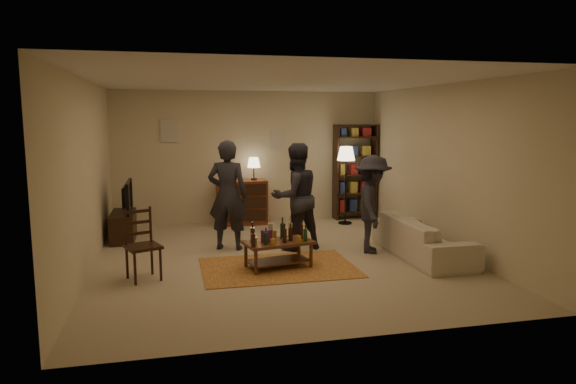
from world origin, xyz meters
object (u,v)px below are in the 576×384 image
object	(u,v)px
person_right	(295,197)
dresser	(242,201)
dining_chair	(141,242)
floor_lamp	(346,159)
person_by_sofa	(372,204)
sofa	(423,238)
coffee_table	(278,243)
person_left	(228,195)
bookshelf	(355,171)
tv_stand	(123,219)

from	to	relation	value
person_right	dresser	bearing A→B (deg)	-92.15
dining_chair	floor_lamp	distance (m)	4.87
dining_chair	person_by_sofa	distance (m)	3.61
floor_lamp	person_right	distance (m)	2.36
sofa	floor_lamp	bearing A→B (deg)	7.19
coffee_table	person_left	distance (m)	1.47
coffee_table	person_right	world-z (taller)	person_right
dining_chair	dresser	distance (m)	3.74
coffee_table	dresser	xyz separation A→B (m)	(-0.06, 3.20, 0.11)
coffee_table	dining_chair	world-z (taller)	dining_chair
dresser	person_by_sofa	xyz separation A→B (m)	(1.73, -2.66, 0.31)
dresser	sofa	xyz separation A→B (m)	(2.39, -3.11, -0.17)
dining_chair	person_left	bearing A→B (deg)	24.26
dining_chair	bookshelf	world-z (taller)	bookshelf
tv_stand	person_by_sofa	xyz separation A→B (m)	(3.98, -1.75, 0.40)
bookshelf	person_right	xyz separation A→B (m)	(-1.87, -2.28, -0.16)
dresser	sofa	size ratio (longest dim) A/B	0.65
coffee_table	person_by_sofa	xyz separation A→B (m)	(1.66, 0.53, 0.42)
tv_stand	person_right	distance (m)	3.14
person_left	dining_chair	bearing A→B (deg)	65.07
dining_chair	sofa	distance (m)	4.22
person_left	bookshelf	bearing A→B (deg)	-125.73
tv_stand	floor_lamp	bearing A→B (deg)	6.21
sofa	person_by_sofa	world-z (taller)	person_by_sofa
bookshelf	floor_lamp	world-z (taller)	bookshelf
bookshelf	coffee_table	bearing A→B (deg)	-126.03
tv_stand	sofa	xyz separation A→B (m)	(4.64, -2.20, -0.08)
bookshelf	person_by_sofa	distance (m)	2.83
coffee_table	tv_stand	world-z (taller)	tv_stand
dining_chair	tv_stand	distance (m)	2.40
bookshelf	person_right	world-z (taller)	bookshelf
dresser	person_left	world-z (taller)	person_left
person_by_sofa	sofa	bearing A→B (deg)	-103.24
coffee_table	sofa	world-z (taller)	coffee_table
coffee_table	tv_stand	size ratio (longest dim) A/B	1.00
dresser	floor_lamp	distance (m)	2.27
dining_chair	bookshelf	distance (m)	5.44
dining_chair	sofa	xyz separation A→B (m)	(4.21, 0.16, -0.21)
coffee_table	floor_lamp	distance (m)	3.53
floor_lamp	person_by_sofa	bearing A→B (deg)	-98.39
sofa	person_left	distance (m)	3.18
person_right	person_by_sofa	size ratio (longest dim) A/B	1.12
coffee_table	bookshelf	bearing A→B (deg)	53.97
floor_lamp	person_left	world-z (taller)	person_left
dining_chair	bookshelf	xyz separation A→B (m)	(4.26, 3.34, 0.52)
floor_lamp	person_by_sofa	xyz separation A→B (m)	(-0.33, -2.22, -0.55)
person_right	tv_stand	bearing A→B (deg)	-41.24
tv_stand	dresser	xyz separation A→B (m)	(2.25, 0.91, 0.09)
tv_stand	coffee_table	bearing A→B (deg)	-44.60
person_by_sofa	floor_lamp	bearing A→B (deg)	12.41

